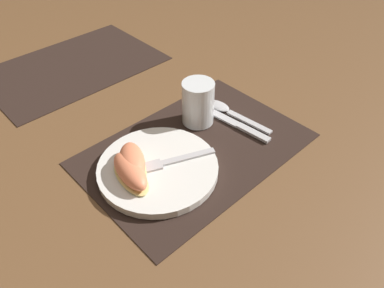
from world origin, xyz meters
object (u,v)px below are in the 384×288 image
at_px(plate, 158,169).
at_px(knife, 233,122).
at_px(fork, 165,163).
at_px(citrus_wedge_1, 130,172).
at_px(spoon, 226,110).
at_px(juice_glass, 198,105).
at_px(citrus_wedge_0, 132,163).

distance_m(plate, knife, 0.22).
xyz_separation_m(plate, fork, (0.01, -0.00, 0.01)).
xyz_separation_m(plate, citrus_wedge_1, (-0.06, 0.01, 0.02)).
height_order(knife, spoon, spoon).
height_order(plate, fork, fork).
height_order(juice_glass, citrus_wedge_0, juice_glass).
relative_size(knife, citrus_wedge_0, 1.65).
xyz_separation_m(spoon, citrus_wedge_0, (-0.29, -0.02, 0.03)).
bearing_deg(citrus_wedge_0, plate, -34.51).
relative_size(juice_glass, citrus_wedge_0, 0.81).
xyz_separation_m(spoon, citrus_wedge_1, (-0.30, -0.03, 0.03)).
bearing_deg(juice_glass, knife, -50.56).
height_order(juice_glass, knife, juice_glass).
relative_size(knife, citrus_wedge_1, 1.71).
bearing_deg(spoon, plate, -169.71).
distance_m(spoon, citrus_wedge_1, 0.31).
xyz_separation_m(fork, citrus_wedge_0, (-0.06, 0.03, 0.01)).
relative_size(juice_glass, knife, 0.49).
distance_m(knife, fork, 0.21).
bearing_deg(fork, citrus_wedge_1, 167.60).
relative_size(plate, spoon, 1.32).
height_order(plate, juice_glass, juice_glass).
distance_m(spoon, fork, 0.24).
bearing_deg(citrus_wedge_0, juice_glass, 10.00).
height_order(juice_glass, fork, juice_glass).
bearing_deg(citrus_wedge_0, spoon, 3.32).
height_order(spoon, citrus_wedge_1, citrus_wedge_1).
height_order(spoon, citrus_wedge_0, citrus_wedge_0).
bearing_deg(citrus_wedge_0, knife, -5.52).
bearing_deg(plate, knife, 0.65).
bearing_deg(fork, knife, 1.93).
xyz_separation_m(juice_glass, knife, (0.05, -0.06, -0.04)).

